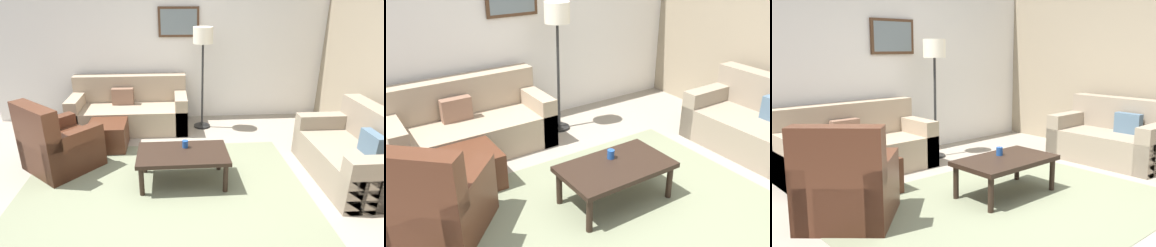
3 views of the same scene
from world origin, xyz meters
The scene contains 10 objects.
ground_plane centered at (0.00, 0.00, 0.00)m, with size 8.00×8.00×0.00m, color gray.
rear_partition centered at (0.00, 2.60, 1.40)m, with size 6.00×0.12×2.80m, color silver.
area_rug centered at (0.00, 0.00, 0.00)m, with size 3.43×2.57×0.01m, color #72785C.
couch_main centered at (-0.57, 2.11, 0.30)m, with size 1.94×0.87×0.88m.
couch_loveseat centered at (2.45, 0.18, 0.30)m, with size 0.89×1.53×0.88m.
armchair_leather centered at (-1.39, 0.68, 0.31)m, with size 1.13×1.13×0.95m.
ottoman centered at (-0.83, 1.29, 0.20)m, with size 0.56×0.56×0.40m, color #4C2819.
coffee_table centered at (0.25, 0.23, 0.36)m, with size 1.10×0.64×0.41m.
cup centered at (0.29, 0.36, 0.46)m, with size 0.07×0.07×0.09m, color #1E478C.
lamp_standing centered at (0.67, 2.01, 1.41)m, with size 0.32×0.32×1.71m.
Camera 2 is at (-1.96, -2.46, 2.42)m, focal length 38.41 mm.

